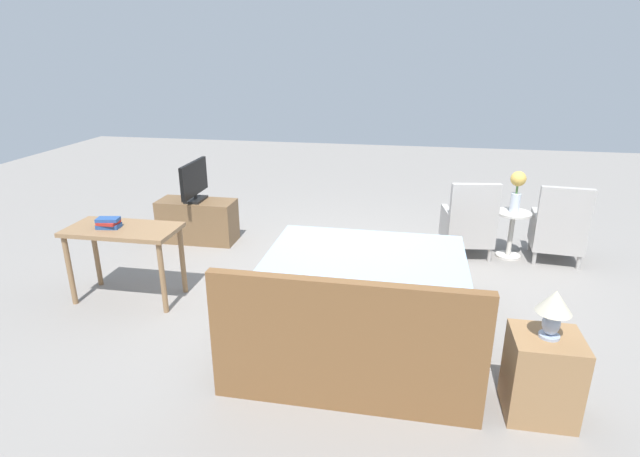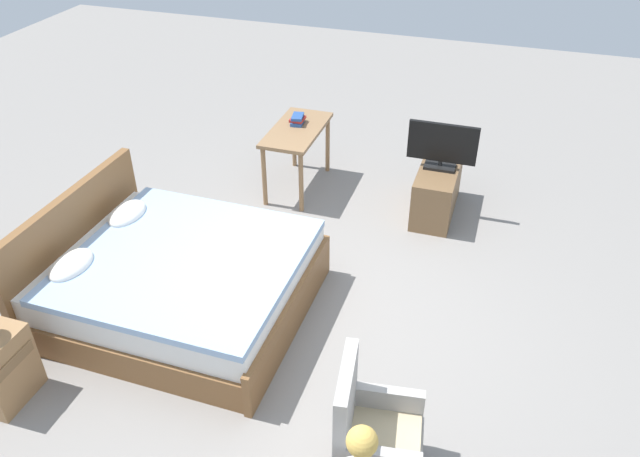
# 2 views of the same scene
# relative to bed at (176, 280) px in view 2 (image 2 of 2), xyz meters

# --- Properties ---
(ground_plane) EXTENTS (16.00, 16.00, 0.00)m
(ground_plane) POSITION_rel_bed_xyz_m (0.25, -1.07, -0.30)
(ground_plane) COLOR gray
(bed) EXTENTS (1.84, 2.10, 0.96)m
(bed) POSITION_rel_bed_xyz_m (0.00, 0.00, 0.00)
(bed) COLOR brown
(bed) RESTS_ON ground_plane
(armchair_by_window_right) EXTENTS (0.61, 0.61, 0.92)m
(armchair_by_window_right) POSITION_rel_bed_xyz_m (-1.07, -1.98, 0.08)
(armchair_by_window_right) COLOR #ADA8A3
(armchair_by_window_right) RESTS_ON ground_plane
(flower_vase) EXTENTS (0.17, 0.17, 0.48)m
(flower_vase) POSITION_rel_bed_xyz_m (-1.56, -2.02, 0.55)
(flower_vase) COLOR silver
(flower_vase) RESTS_ON side_table
(tv_stand) EXTENTS (0.96, 0.40, 0.53)m
(tv_stand) POSITION_rel_bed_xyz_m (2.25, -1.87, -0.03)
(tv_stand) COLOR brown
(tv_stand) RESTS_ON ground_plane
(tv_flatscreen) EXTENTS (0.20, 0.71, 0.49)m
(tv_flatscreen) POSITION_rel_bed_xyz_m (2.25, -1.87, 0.49)
(tv_flatscreen) COLOR black
(tv_flatscreen) RESTS_ON tv_stand
(vanity_desk) EXTENTS (1.04, 0.52, 0.73)m
(vanity_desk) POSITION_rel_bed_xyz_m (2.28, -0.28, 0.33)
(vanity_desk) COLOR #8E6B47
(vanity_desk) RESTS_ON ground_plane
(book_stack) EXTENTS (0.22, 0.15, 0.10)m
(book_stack) POSITION_rel_bed_xyz_m (2.40, -0.25, 0.48)
(book_stack) COLOR #284C8E
(book_stack) RESTS_ON vanity_desk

